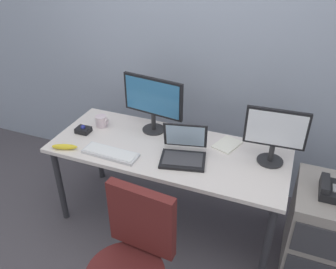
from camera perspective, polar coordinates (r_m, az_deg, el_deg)
The scene contains 13 objects.
ground_plane at distance 3.00m, azimuth -0.00°, elevation -13.65°, with size 8.00×8.00×0.00m, color #4A464C.
back_wall at distance 2.87m, azimuth 5.38°, elevation 16.73°, with size 6.00×0.10×2.80m, color #929DB1.
desk at distance 2.58m, azimuth -0.00°, elevation -3.60°, with size 1.74×0.71×0.71m.
file_cabinet at distance 2.66m, azimuth 23.78°, elevation -14.30°, with size 0.42×0.53×0.68m.
desk_phone at distance 2.41m, azimuth 25.48°, elevation -8.24°, with size 0.17×0.20×0.09m.
monitor_main at distance 2.64m, azimuth -2.50°, elevation 5.65°, with size 0.50×0.18×0.45m.
monitor_side at distance 2.39m, azimuth 17.21°, elevation 0.24°, with size 0.41×0.18×0.40m.
keyboard at distance 2.50m, azimuth -9.44°, elevation -3.03°, with size 0.41×0.15×0.03m.
laptop at distance 2.43m, azimuth 2.60°, elevation -2.71°, with size 0.37×0.35×0.23m.
trackball_mouse at distance 2.81m, azimuth -13.76°, elevation 0.78°, with size 0.11×0.09×0.07m.
coffee_mug at distance 2.85m, azimuth -10.87°, elevation 2.17°, with size 0.10×0.09×0.09m.
paper_notepad at distance 2.61m, azimuth 9.71°, elevation -1.63°, with size 0.15×0.21×0.01m, color white.
banana at distance 2.64m, azimuth -16.66°, elevation -1.93°, with size 0.19×0.04×0.04m, color yellow.
Camera 1 is at (0.77, -1.96, 2.13)m, focal length 37.06 mm.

